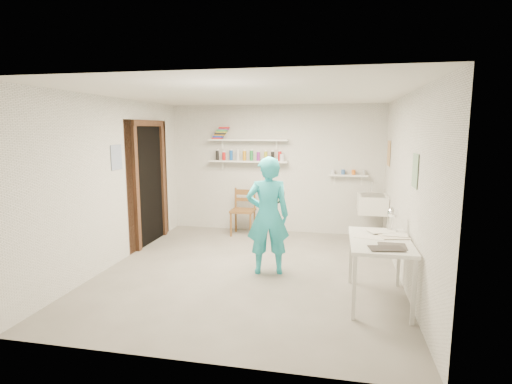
% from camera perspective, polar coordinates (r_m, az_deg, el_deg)
% --- Properties ---
extents(floor, '(4.00, 4.50, 0.02)m').
position_cam_1_polar(floor, '(5.68, -0.81, -11.26)').
color(floor, slate).
rests_on(floor, ground).
extents(ceiling, '(4.00, 4.50, 0.02)m').
position_cam_1_polar(ceiling, '(5.34, -0.87, 13.87)').
color(ceiling, silver).
rests_on(ceiling, wall_back).
extents(wall_back, '(4.00, 0.02, 2.40)m').
position_cam_1_polar(wall_back, '(7.59, 2.78, 3.30)').
color(wall_back, silver).
rests_on(wall_back, ground).
extents(wall_front, '(4.00, 0.02, 2.40)m').
position_cam_1_polar(wall_front, '(3.24, -9.36, -4.67)').
color(wall_front, silver).
rests_on(wall_front, ground).
extents(wall_left, '(0.02, 4.50, 2.40)m').
position_cam_1_polar(wall_left, '(6.12, -19.56, 1.39)').
color(wall_left, silver).
rests_on(wall_left, ground).
extents(wall_right, '(0.02, 4.50, 2.40)m').
position_cam_1_polar(wall_right, '(5.33, 20.78, 0.25)').
color(wall_right, silver).
rests_on(wall_right, ground).
extents(doorway_recess, '(0.02, 0.90, 2.00)m').
position_cam_1_polar(doorway_recess, '(7.05, -14.97, 0.92)').
color(doorway_recess, black).
rests_on(doorway_recess, wall_left).
extents(corridor_box, '(1.40, 1.50, 2.10)m').
position_cam_1_polar(corridor_box, '(7.39, -19.93, 1.43)').
color(corridor_box, brown).
rests_on(corridor_box, ground).
extents(door_lintel, '(0.06, 1.05, 0.10)m').
position_cam_1_polar(door_lintel, '(6.98, -15.18, 9.48)').
color(door_lintel, brown).
rests_on(door_lintel, wall_left).
extents(door_jamb_near, '(0.06, 0.10, 2.00)m').
position_cam_1_polar(door_jamb_near, '(6.61, -16.73, 0.31)').
color(door_jamb_near, brown).
rests_on(door_jamb_near, ground).
extents(door_jamb_far, '(0.06, 0.10, 2.00)m').
position_cam_1_polar(door_jamb_far, '(7.49, -13.15, 1.45)').
color(door_jamb_far, brown).
rests_on(door_jamb_far, ground).
extents(shelf_lower, '(1.50, 0.22, 0.03)m').
position_cam_1_polar(shelf_lower, '(7.54, -1.13, 4.41)').
color(shelf_lower, white).
rests_on(shelf_lower, wall_back).
extents(shelf_upper, '(1.50, 0.22, 0.03)m').
position_cam_1_polar(shelf_upper, '(7.51, -1.14, 7.45)').
color(shelf_upper, white).
rests_on(shelf_upper, wall_back).
extents(ledge_shelf, '(0.70, 0.14, 0.03)m').
position_cam_1_polar(ledge_shelf, '(7.42, 13.03, 2.32)').
color(ledge_shelf, white).
rests_on(ledge_shelf, wall_back).
extents(poster_left, '(0.01, 0.28, 0.36)m').
position_cam_1_polar(poster_left, '(6.12, -19.31, 4.70)').
color(poster_left, '#334C7F').
rests_on(poster_left, wall_left).
extents(poster_right_a, '(0.01, 0.34, 0.42)m').
position_cam_1_polar(poster_right_a, '(7.07, 18.43, 5.26)').
color(poster_right_a, '#995933').
rests_on(poster_right_a, wall_right).
extents(poster_right_b, '(0.01, 0.30, 0.38)m').
position_cam_1_polar(poster_right_b, '(4.75, 21.77, 2.84)').
color(poster_right_b, '#3F724C').
rests_on(poster_right_b, wall_right).
extents(belfast_sink, '(0.48, 0.60, 0.30)m').
position_cam_1_polar(belfast_sink, '(7.05, 16.26, -1.62)').
color(belfast_sink, white).
rests_on(belfast_sink, wall_right).
extents(man, '(0.66, 0.51, 1.60)m').
position_cam_1_polar(man, '(5.38, 1.70, -3.41)').
color(man, '#26B1C0').
rests_on(man, ground).
extents(wall_clock, '(0.29, 0.10, 0.29)m').
position_cam_1_polar(wall_clock, '(5.53, 2.62, -0.26)').
color(wall_clock, beige).
rests_on(wall_clock, man).
extents(wooden_chair, '(0.43, 0.41, 0.91)m').
position_cam_1_polar(wooden_chair, '(7.39, -1.89, -2.68)').
color(wooden_chair, brown).
rests_on(wooden_chair, ground).
extents(work_table, '(0.66, 1.10, 0.73)m').
position_cam_1_polar(work_table, '(4.82, 17.11, -10.69)').
color(work_table, silver).
rests_on(work_table, ground).
extents(desk_lamp, '(0.14, 0.14, 0.14)m').
position_cam_1_polar(desk_lamp, '(5.11, 18.97, -2.84)').
color(desk_lamp, white).
rests_on(desk_lamp, work_table).
extents(spray_cans, '(1.32, 0.06, 0.17)m').
position_cam_1_polar(spray_cans, '(7.53, -1.13, 5.17)').
color(spray_cans, black).
rests_on(spray_cans, shelf_lower).
extents(book_stack, '(0.32, 0.14, 0.22)m').
position_cam_1_polar(book_stack, '(7.64, -5.07, 8.40)').
color(book_stack, red).
rests_on(book_stack, shelf_upper).
extents(ledge_pots, '(0.48, 0.07, 0.09)m').
position_cam_1_polar(ledge_pots, '(7.42, 13.05, 2.78)').
color(ledge_pots, silver).
rests_on(ledge_pots, ledge_shelf).
extents(papers, '(0.30, 0.22, 0.02)m').
position_cam_1_polar(papers, '(4.71, 17.33, -6.35)').
color(papers, silver).
rests_on(papers, work_table).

